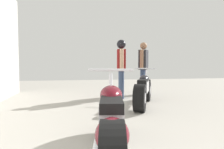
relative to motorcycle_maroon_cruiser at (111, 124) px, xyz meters
name	(u,v)px	position (x,y,z in m)	size (l,w,h in m)	color
ground_plane	(122,122)	(0.43, 1.41, -0.40)	(18.04, 18.04, 0.00)	#A8A399
motorcycle_maroon_cruiser	(111,124)	(0.00, 0.00, 0.00)	(0.65, 2.00, 0.94)	black
motorcycle_black_naked	(143,91)	(1.20, 2.61, -0.04)	(0.99, 1.81, 0.88)	black
mechanic_in_blue	(143,65)	(1.77, 4.34, 0.54)	(0.43, 0.63, 1.67)	#384766
mechanic_with_helmet	(121,63)	(0.92, 3.78, 0.60)	(0.30, 0.66, 1.67)	#384766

